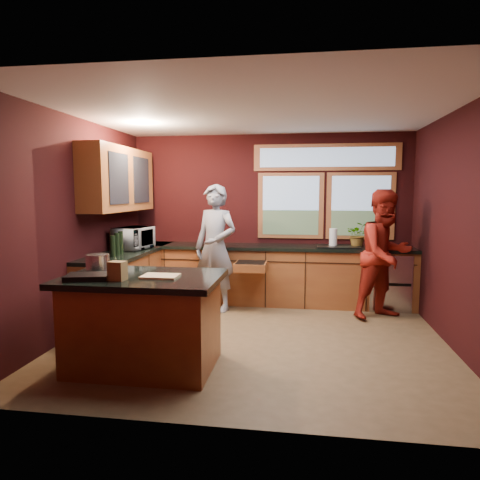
% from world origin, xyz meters
% --- Properties ---
extents(floor, '(4.50, 4.50, 0.00)m').
position_xyz_m(floor, '(0.00, 0.00, 0.00)').
color(floor, brown).
rests_on(floor, ground).
extents(room_shell, '(4.52, 4.02, 2.71)m').
position_xyz_m(room_shell, '(-0.60, 0.32, 1.80)').
color(room_shell, black).
rests_on(room_shell, ground).
extents(back_counter, '(4.50, 0.64, 0.93)m').
position_xyz_m(back_counter, '(0.20, 1.70, 0.46)').
color(back_counter, brown).
rests_on(back_counter, floor).
extents(left_counter, '(0.64, 2.30, 0.93)m').
position_xyz_m(left_counter, '(-1.95, 0.85, 0.47)').
color(left_counter, brown).
rests_on(left_counter, floor).
extents(island, '(1.55, 1.05, 0.95)m').
position_xyz_m(island, '(-1.02, -1.00, 0.48)').
color(island, brown).
rests_on(island, floor).
extents(person_grey, '(0.81, 0.68, 1.89)m').
position_xyz_m(person_grey, '(-0.73, 1.18, 0.94)').
color(person_grey, slate).
rests_on(person_grey, floor).
extents(person_red, '(1.11, 1.05, 1.81)m').
position_xyz_m(person_red, '(1.70, 1.13, 0.91)').
color(person_red, maroon).
rests_on(person_red, floor).
extents(microwave, '(0.49, 0.65, 0.33)m').
position_xyz_m(microwave, '(-1.92, 0.97, 1.09)').
color(microwave, '#999999').
rests_on(microwave, left_counter).
extents(potted_plant, '(0.34, 0.30, 0.38)m').
position_xyz_m(potted_plant, '(1.40, 1.75, 1.12)').
color(potted_plant, '#999999').
rests_on(potted_plant, back_counter).
extents(paper_towel, '(0.12, 0.12, 0.28)m').
position_xyz_m(paper_towel, '(1.02, 1.70, 1.07)').
color(paper_towel, silver).
rests_on(paper_towel, back_counter).
extents(cutting_board, '(0.35, 0.25, 0.02)m').
position_xyz_m(cutting_board, '(-0.82, -1.05, 0.95)').
color(cutting_board, tan).
rests_on(cutting_board, island).
extents(stock_pot, '(0.24, 0.24, 0.18)m').
position_xyz_m(stock_pot, '(-1.57, -0.85, 1.03)').
color(stock_pot, silver).
rests_on(stock_pot, island).
extents(paper_bag, '(0.17, 0.14, 0.18)m').
position_xyz_m(paper_bag, '(-1.17, -1.25, 1.03)').
color(paper_bag, brown).
rests_on(paper_bag, island).
extents(black_tray, '(0.45, 0.37, 0.05)m').
position_xyz_m(black_tray, '(-1.47, -1.25, 0.97)').
color(black_tray, black).
rests_on(black_tray, island).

